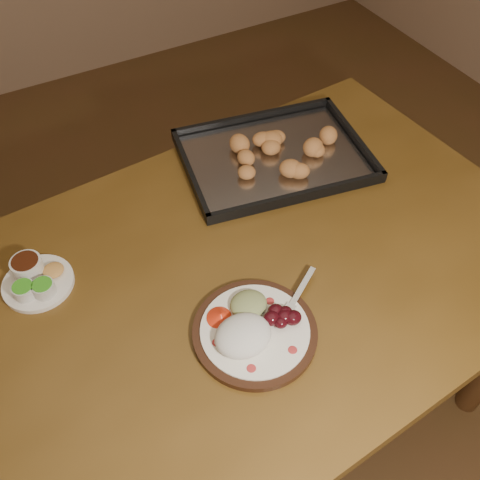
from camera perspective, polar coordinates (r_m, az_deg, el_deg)
ground at (r=1.92m, az=-0.56°, el=-11.80°), size 4.00×4.00×0.00m
dining_table at (r=1.24m, az=-1.50°, el=-6.85°), size 1.57×1.01×0.75m
dinner_plate at (r=1.07m, az=1.29°, el=-9.47°), size 0.31×0.25×0.06m
condiment_saucer at (r=1.22m, az=-21.03°, el=-3.88°), size 0.15×0.15×0.05m
baking_tray at (r=1.43m, az=3.67°, el=9.05°), size 0.53×0.43×0.05m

